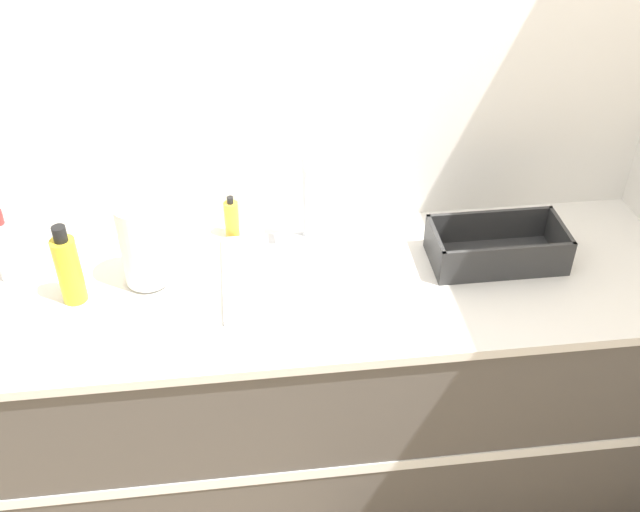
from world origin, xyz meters
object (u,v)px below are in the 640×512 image
(sink, at_px, (313,268))
(bottle_white_spray, at_px, (6,249))
(soap_dispenser, at_px, (232,219))
(paper_towel_roll, at_px, (143,244))
(bottle_yellow, at_px, (68,268))
(dish_rack, at_px, (496,249))

(sink, relative_size, bottle_white_spray, 2.31)
(bottle_white_spray, relative_size, soap_dispenser, 1.59)
(sink, relative_size, paper_towel_roll, 2.03)
(sink, distance_m, bottle_yellow, 0.69)
(bottle_white_spray, distance_m, bottle_yellow, 0.23)
(soap_dispenser, bearing_deg, sink, -43.89)
(bottle_yellow, relative_size, soap_dispenser, 1.71)
(paper_towel_roll, height_order, bottle_white_spray, paper_towel_roll)
(soap_dispenser, bearing_deg, bottle_yellow, -150.43)
(dish_rack, bearing_deg, bottle_yellow, -178.47)
(paper_towel_roll, relative_size, soap_dispenser, 1.82)
(sink, distance_m, bottle_white_spray, 0.88)
(sink, xyz_separation_m, paper_towel_roll, (-0.48, 0.02, 0.11))
(paper_towel_roll, xyz_separation_m, soap_dispenser, (0.25, 0.20, -0.07))
(bottle_white_spray, xyz_separation_m, soap_dispenser, (0.64, 0.13, -0.04))
(dish_rack, bearing_deg, soap_dispenser, 164.10)
(sink, height_order, bottle_yellow, sink)
(sink, bearing_deg, soap_dispenser, 136.11)
(paper_towel_roll, bearing_deg, bottle_yellow, -164.70)
(sink, bearing_deg, bottle_white_spray, 174.03)
(sink, relative_size, bottle_yellow, 2.15)
(bottle_white_spray, bearing_deg, sink, -5.97)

